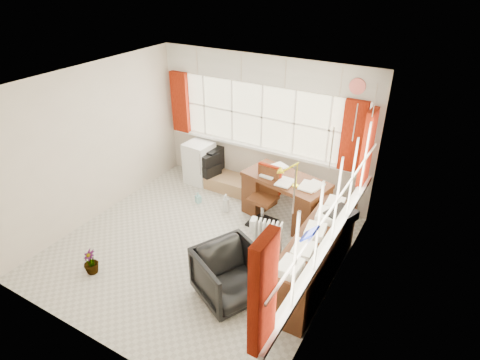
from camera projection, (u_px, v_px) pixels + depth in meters
The scene contains 20 objects.
ground at pixel (200, 247), 6.10m from camera, with size 4.00×4.00×0.00m, color beige.
room_walls at pixel (195, 158), 5.37m from camera, with size 4.00×4.00×4.00m.
window_back at pixel (260, 145), 7.11m from camera, with size 3.70×0.12×3.60m.
window_right at pixel (330, 236), 4.79m from camera, with size 0.12×3.70×3.60m.
curtains at pixel (286, 151), 5.69m from camera, with size 3.83×3.83×1.15m.
overhead_cabinets at pixel (295, 96), 5.32m from camera, with size 3.98×3.98×0.48m.
desk at pixel (285, 197), 6.53m from camera, with size 1.49×0.96×0.83m.
desk_lamp at pixel (297, 169), 5.99m from camera, with size 0.18×0.16×0.42m.
task_chair at pixel (266, 193), 6.45m from camera, with size 0.44×0.46×1.00m.
office_chair at pixel (230, 275), 5.04m from camera, with size 0.77×0.79×0.72m, color black.
radiator at pixel (268, 242), 5.79m from camera, with size 0.44×0.24×0.62m.
credenza at pixel (315, 256), 5.30m from camera, with size 0.50×2.00×0.85m.
file_tray at pixel (341, 216), 5.39m from camera, with size 0.31×0.40×0.13m, color black.
tv_bench at pixel (228, 183), 7.58m from camera, with size 1.40×0.50×0.25m, color #A98154.
crt_tv at pixel (209, 158), 7.70m from camera, with size 0.51×0.48×0.45m.
hifi_stack at pixel (204, 162), 7.60m from camera, with size 0.67×0.52×0.42m.
mini_fridge at pixel (199, 163), 7.69m from camera, with size 0.50×0.51×0.81m.
spray_bottle_a at pixel (226, 203), 6.88m from camera, with size 0.13×0.13×0.33m, color silver.
spray_bottle_b at pixel (198, 198), 7.15m from camera, with size 0.09×0.09×0.20m, color #86C9C7.
flower_vase at pixel (91, 262), 5.53m from camera, with size 0.20×0.20×0.37m, color black.
Camera 1 is at (2.94, -3.88, 3.87)m, focal length 30.00 mm.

